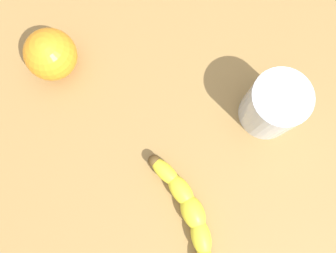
% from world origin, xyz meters
% --- Properties ---
extents(wooden_tabletop, '(1.20, 1.20, 0.03)m').
position_xyz_m(wooden_tabletop, '(0.00, 0.00, 0.01)').
color(wooden_tabletop, olive).
rests_on(wooden_tabletop, ground).
extents(banana, '(0.07, 0.22, 0.04)m').
position_xyz_m(banana, '(-0.06, -0.13, 0.05)').
color(banana, yellow).
rests_on(banana, wooden_tabletop).
extents(smoothie_glass, '(0.09, 0.09, 0.10)m').
position_xyz_m(smoothie_glass, '(0.12, -0.01, 0.08)').
color(smoothie_glass, silver).
rests_on(smoothie_glass, wooden_tabletop).
extents(orange_fruit, '(0.09, 0.09, 0.09)m').
position_xyz_m(orange_fruit, '(-0.20, 0.18, 0.07)').
color(orange_fruit, orange).
rests_on(orange_fruit, wooden_tabletop).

